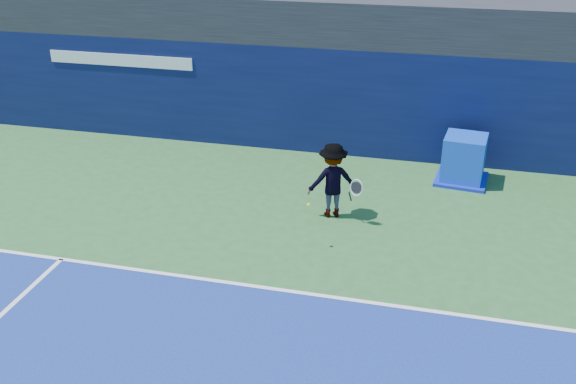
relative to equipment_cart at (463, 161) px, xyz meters
name	(u,v)px	position (x,y,z in m)	size (l,w,h in m)	color
baseline	(299,292)	(-2.94, -6.00, -0.55)	(24.00, 0.10, 0.01)	white
stadium_band	(368,18)	(-2.94, 2.50, 3.04)	(36.00, 3.00, 1.20)	black
back_wall_assembly	(359,100)	(-2.94, 1.50, 0.94)	(36.00, 1.03, 3.00)	#0A123B
equipment_cart	(463,161)	(0.00, 0.00, 0.00)	(1.41, 1.41, 1.22)	#0D39C0
tennis_player	(333,180)	(-2.92, -2.72, 0.32)	(1.40, 1.05, 1.76)	white
tennis_ball	(309,205)	(-3.14, -4.29, 0.44)	(0.08, 0.08, 0.08)	yellow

